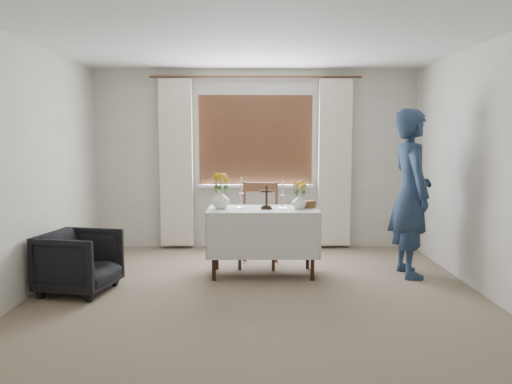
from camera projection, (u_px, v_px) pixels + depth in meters
ground at (258, 305)px, 4.67m from camera, size 5.00×5.00×0.00m
altar_table at (263, 242)px, 5.66m from camera, size 1.24×0.64×0.76m
wooden_chair at (258, 225)px, 6.04m from camera, size 0.53×0.53×1.01m
armchair at (79, 262)px, 5.03m from camera, size 0.81×0.80×0.63m
person at (411, 193)px, 5.58m from camera, size 0.48×0.70×1.88m
radiator at (256, 227)px, 7.04m from camera, size 1.10×0.10×0.60m
wooden_cross at (267, 197)px, 5.57m from camera, size 0.13×0.09×0.27m
candlestick_left at (241, 193)px, 5.63m from camera, size 0.13×0.13×0.35m
candlestick_right at (283, 195)px, 5.60m from camera, size 0.10×0.10×0.32m
flower_vase_left at (221, 199)px, 5.61m from camera, size 0.26×0.26×0.21m
flower_vase_right at (299, 202)px, 5.58m from camera, size 0.19×0.19×0.17m
wicker_basket at (306, 204)px, 5.72m from camera, size 0.29×0.29×0.08m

